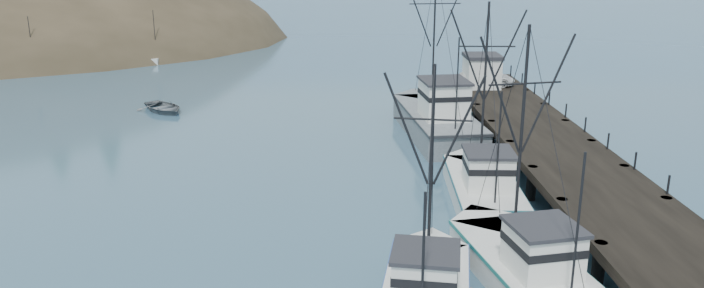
% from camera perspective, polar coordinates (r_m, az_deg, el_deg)
% --- Properties ---
extents(pier, '(6.00, 44.00, 2.00)m').
position_cam_1_polar(pier, '(45.08, 16.17, -0.10)').
color(pier, black).
rests_on(pier, ground).
extents(moored_sailboats, '(24.60, 17.61, 6.35)m').
position_cam_1_polar(moored_sailboats, '(90.17, -25.80, 6.21)').
color(moored_sailboats, silver).
rests_on(moored_sailboats, ground).
extents(trawler_near, '(5.27, 11.18, 11.27)m').
position_cam_1_polar(trawler_near, '(30.78, 14.03, -9.65)').
color(trawler_near, silver).
rests_on(trawler_near, ground).
extents(trawler_far, '(4.07, 11.04, 11.31)m').
position_cam_1_polar(trawler_far, '(39.69, 10.77, -3.33)').
color(trawler_far, silver).
rests_on(trawler_far, ground).
extents(work_vessel, '(5.58, 14.92, 12.54)m').
position_cam_1_polar(work_vessel, '(52.01, 6.99, 2.13)').
color(work_vessel, slate).
rests_on(work_vessel, ground).
extents(pier_shed, '(3.00, 3.20, 2.80)m').
position_cam_1_polar(pier_shed, '(59.83, 10.74, 6.03)').
color(pier_shed, silver).
rests_on(pier_shed, pier).
extents(pickup_truck, '(5.06, 2.96, 1.32)m').
position_cam_1_polar(pickup_truck, '(60.66, 11.13, 5.42)').
color(pickup_truck, silver).
rests_on(pickup_truck, pier).
extents(motorboat, '(5.84, 6.06, 1.02)m').
position_cam_1_polar(motorboat, '(60.96, -15.37, 2.63)').
color(motorboat, '#595E63').
rests_on(motorboat, ground).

